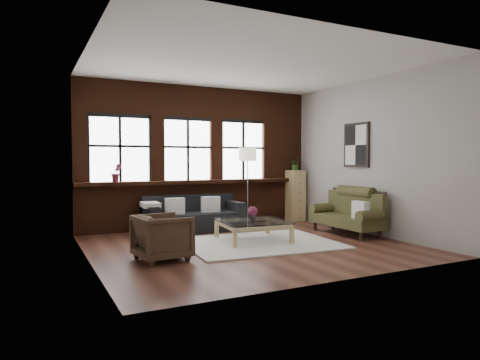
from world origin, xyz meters
name	(u,v)px	position (x,y,z in m)	size (l,w,h in m)	color
floor	(250,245)	(0.00, 0.00, 0.00)	(5.50, 5.50, 0.00)	#4B261B
ceiling	(250,65)	(0.00, 0.00, 3.20)	(5.50, 5.50, 0.00)	white
wall_back	(199,157)	(0.00, 2.50, 1.60)	(5.50, 5.50, 0.00)	#A5A19A
wall_front	(343,155)	(0.00, -2.50, 1.60)	(5.50, 5.50, 0.00)	#A5A19A
wall_left	(87,156)	(-2.75, 0.00, 1.60)	(5.00, 5.00, 0.00)	#A5A19A
wall_right	(367,157)	(2.75, 0.00, 1.60)	(5.00, 5.00, 0.00)	#A5A19A
brick_backwall	(200,157)	(0.00, 2.44, 1.60)	(5.50, 0.12, 3.20)	#431F0F
sill_ledge	(202,182)	(0.00, 2.35, 1.04)	(5.50, 0.30, 0.08)	#431F0F
window_left	(120,150)	(-1.80, 2.45, 1.75)	(1.38, 0.10, 1.50)	black
window_mid	(187,150)	(-0.30, 2.45, 1.75)	(1.38, 0.10, 1.50)	black
window_right	(243,151)	(1.10, 2.45, 1.75)	(1.38, 0.10, 1.50)	black
wall_poster	(356,145)	(2.72, 0.30, 1.85)	(0.05, 0.74, 0.94)	black
shag_rug	(259,243)	(0.23, 0.06, 0.01)	(2.70, 2.12, 0.03)	silver
dark_sofa	(194,213)	(-0.36, 1.90, 0.38)	(2.12, 0.86, 0.77)	black
pillow_a	(175,206)	(-0.82, 1.80, 0.57)	(0.40, 0.14, 0.34)	silver
pillow_b	(211,204)	(-0.01, 1.80, 0.57)	(0.40, 0.14, 0.34)	silver
vintage_settee	(346,213)	(2.30, 0.12, 0.45)	(0.74, 1.67, 0.89)	#423F1E
pillow_settee	(361,210)	(2.22, -0.40, 0.56)	(0.14, 0.38, 0.34)	silver
armchair	(162,237)	(-1.73, -0.40, 0.35)	(0.76, 0.78, 0.71)	#38291C
coffee_table	(253,231)	(0.23, 0.32, 0.19)	(1.21, 1.21, 0.41)	tan
vase	(253,217)	(0.23, 0.32, 0.46)	(0.13, 0.13, 0.14)	#B2B2B2
flowers	(253,211)	(0.23, 0.32, 0.57)	(0.19, 0.19, 0.19)	maroon
drawer_chest	(295,196)	(2.46, 2.22, 0.64)	(0.39, 0.39, 1.28)	tan
potted_plant_top	(295,164)	(2.46, 2.22, 1.44)	(0.29, 0.25, 0.32)	#2D5923
floor_lamp	(248,184)	(0.95, 1.91, 0.98)	(0.40, 0.40, 1.96)	#A5A5A8
sill_plant	(116,173)	(-1.90, 2.32, 1.27)	(0.21, 0.17, 0.38)	maroon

